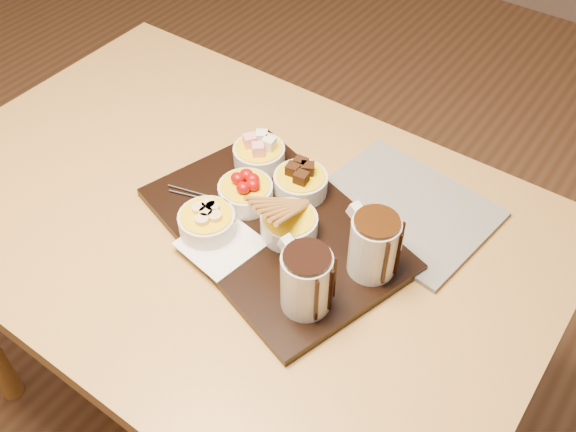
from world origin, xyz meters
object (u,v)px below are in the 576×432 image
Objects in this scene: dining_table at (229,245)px; pitcher_milk_chocolate at (374,246)px; newspaper at (403,208)px; pitcher_dark_chocolate at (306,281)px; serving_board at (274,229)px; bowl_strawberries at (246,194)px.

pitcher_milk_chocolate is (0.29, 0.03, 0.17)m from dining_table.
pitcher_milk_chocolate is 0.18m from newspaper.
pitcher_milk_chocolate is at bearing 85.60° from pitcher_dark_chocolate.
dining_table is at bearing -157.98° from pitcher_milk_chocolate.
serving_board is (0.11, 0.01, 0.11)m from dining_table.
bowl_strawberries is 0.29m from newspaper.
pitcher_dark_chocolate is at bearing -19.98° from serving_board.
newspaper is (0.24, 0.16, -0.03)m from bowl_strawberries.
pitcher_dark_chocolate is at bearing -29.69° from bowl_strawberries.
serving_board reaches higher than newspaper.
dining_table is at bearing 175.82° from pitcher_dark_chocolate.
bowl_strawberries is at bearing -176.42° from serving_board.
bowl_strawberries is (0.03, 0.03, 0.14)m from dining_table.
newspaper is (0.02, 0.29, -0.07)m from pitcher_dark_chocolate.
newspaper is at bearing 65.76° from serving_board.
pitcher_milk_chocolate is at bearing 21.80° from serving_board.
dining_table is 12.00× the size of bowl_strawberries.
pitcher_milk_chocolate is 0.36× the size of newspaper.
serving_board is 0.19m from pitcher_dark_chocolate.
serving_board is at bearing -123.70° from newspaper.
dining_table is at bearing -157.60° from serving_board.
pitcher_dark_chocolate and pitcher_milk_chocolate have the same top height.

